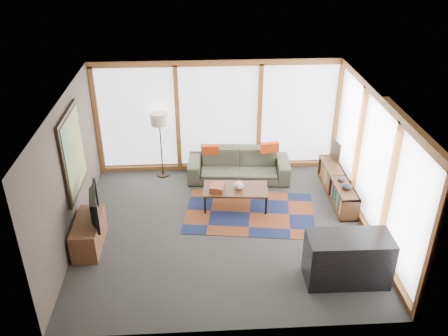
{
  "coord_description": "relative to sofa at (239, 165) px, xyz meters",
  "views": [
    {
      "loc": [
        -0.45,
        -7.39,
        5.35
      ],
      "look_at": [
        0.0,
        0.4,
        1.1
      ],
      "focal_mm": 38.0,
      "sensor_mm": 36.0,
      "label": 1
    }
  ],
  "objects": [
    {
      "name": "bowl_a",
      "position": [
        2.03,
        -1.41,
        0.21
      ],
      "size": [
        0.24,
        0.24,
        0.11
      ],
      "primitive_type": "ellipsoid",
      "rotation": [
        0.0,
        0.0,
        0.14
      ],
      "color": "black",
      "rests_on": "bookshelf"
    },
    {
      "name": "vase",
      "position": [
        -0.1,
        -1.2,
        0.19
      ],
      "size": [
        0.21,
        0.21,
        0.17
      ],
      "primitive_type": "ellipsoid",
      "rotation": [
        0.0,
        0.0,
        0.05
      ],
      "color": "beige",
      "rests_on": "coffee_table"
    },
    {
      "name": "television",
      "position": [
        -2.8,
        -2.28,
        0.49
      ],
      "size": [
        0.33,
        0.99,
        0.57
      ],
      "primitive_type": "imported",
      "rotation": [
        0.0,
        0.0,
        1.77
      ],
      "color": "black",
      "rests_on": "tv_console"
    },
    {
      "name": "book_stack",
      "position": [
        -0.54,
        -1.19,
        0.16
      ],
      "size": [
        0.33,
        0.38,
        0.11
      ],
      "primitive_type": "cube",
      "rotation": [
        0.0,
        0.0,
        -0.24
      ],
      "color": "brown",
      "rests_on": "coffee_table"
    },
    {
      "name": "bookshelf",
      "position": [
        2.01,
        -0.89,
        -0.08
      ],
      "size": [
        0.36,
        1.96,
        0.49
      ],
      "primitive_type": null,
      "color": "black",
      "rests_on": "ground"
    },
    {
      "name": "coffee_table",
      "position": [
        -0.17,
        -1.17,
        -0.11
      ],
      "size": [
        1.34,
        0.75,
        0.43
      ],
      "primitive_type": null,
      "rotation": [
        0.0,
        0.0,
        -0.08
      ],
      "color": "black",
      "rests_on": "ground"
    },
    {
      "name": "pillow_right",
      "position": [
        0.68,
        -0.03,
        0.44
      ],
      "size": [
        0.41,
        0.19,
        0.22
      ],
      "primitive_type": "cube",
      "rotation": [
        0.0,
        0.0,
        0.17
      ],
      "color": "#B4310C",
      "rests_on": "sofa"
    },
    {
      "name": "pillow_left",
      "position": [
        -0.63,
        -0.04,
        0.43
      ],
      "size": [
        0.36,
        0.11,
        0.2
      ],
      "primitive_type": "cube",
      "rotation": [
        0.0,
        0.0,
        -0.01
      ],
      "color": "#B4310C",
      "rests_on": "sofa"
    },
    {
      "name": "tv_console",
      "position": [
        -2.89,
        -2.31,
        -0.06
      ],
      "size": [
        0.45,
        1.08,
        0.54
      ],
      "primitive_type": "cube",
      "color": "brown",
      "rests_on": "ground"
    },
    {
      "name": "shelf_picture",
      "position": [
        2.13,
        -0.17,
        0.38
      ],
      "size": [
        0.11,
        0.33,
        0.43
      ],
      "primitive_type": "cube",
      "rotation": [
        0.0,
        0.0,
        0.22
      ],
      "color": "black",
      "rests_on": "bookshelf"
    },
    {
      "name": "ground",
      "position": [
        -0.42,
        -1.93,
        -0.33
      ],
      "size": [
        5.5,
        5.5,
        0.0
      ],
      "primitive_type": "plane",
      "color": "#2B2B29",
      "rests_on": "ground"
    },
    {
      "name": "rug",
      "position": [
        0.1,
        -1.42,
        -0.32
      ],
      "size": [
        2.75,
        1.98,
        0.01
      ],
      "primitive_type": "cube",
      "rotation": [
        0.0,
        0.0,
        -0.14
      ],
      "color": "brown",
      "rests_on": "ground"
    },
    {
      "name": "sofa",
      "position": [
        0.0,
        0.0,
        0.0
      ],
      "size": [
        2.31,
        1.05,
        0.66
      ],
      "primitive_type": "imported",
      "rotation": [
        0.0,
        0.0,
        -0.07
      ],
      "color": "#3B3D2C",
      "rests_on": "ground"
    },
    {
      "name": "floor_lamp",
      "position": [
        -1.72,
        0.23,
        0.44
      ],
      "size": [
        0.39,
        0.39,
        1.54
      ],
      "primitive_type": null,
      "color": "black",
      "rests_on": "ground"
    },
    {
      "name": "bowl_b",
      "position": [
        2.0,
        -1.1,
        0.2
      ],
      "size": [
        0.17,
        0.17,
        0.07
      ],
      "primitive_type": "ellipsoid",
      "rotation": [
        0.0,
        0.0,
        0.13
      ],
      "color": "black",
      "rests_on": "bookshelf"
    },
    {
      "name": "bar_counter",
      "position": [
        1.46,
        -3.46,
        0.09
      ],
      "size": [
        1.34,
        0.64,
        0.85
      ],
      "primitive_type": "cube",
      "rotation": [
        0.0,
        0.0,
        -0.01
      ],
      "color": "black",
      "rests_on": "ground"
    },
    {
      "name": "room_envelope",
      "position": [
        0.07,
        -1.37,
        1.21
      ],
      "size": [
        5.52,
        5.02,
        2.62
      ],
      "color": "#453933",
      "rests_on": "ground"
    }
  ]
}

